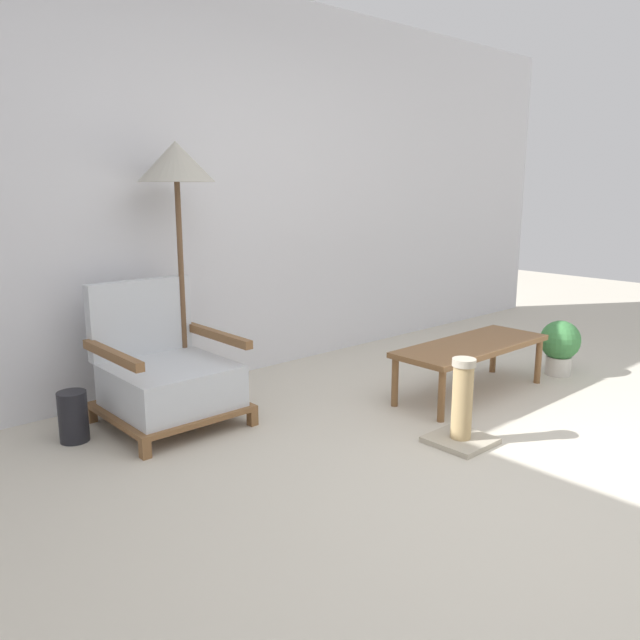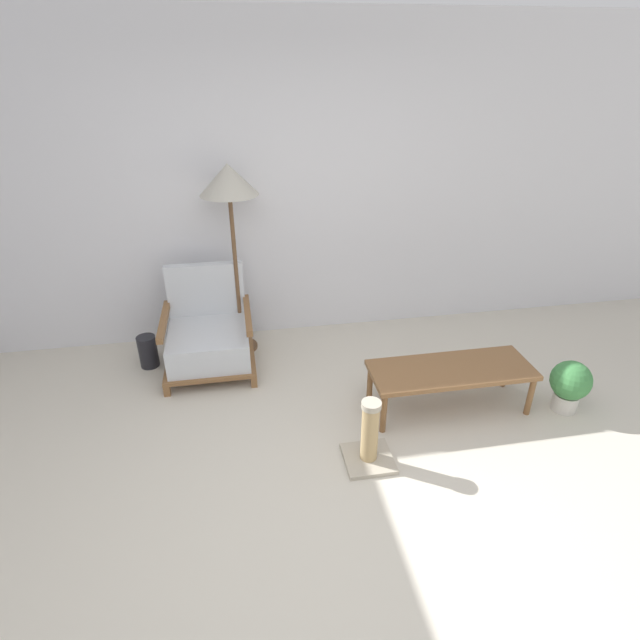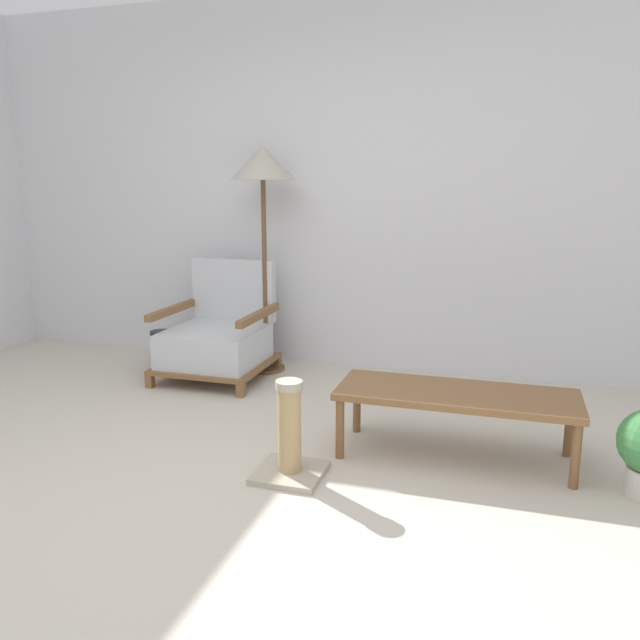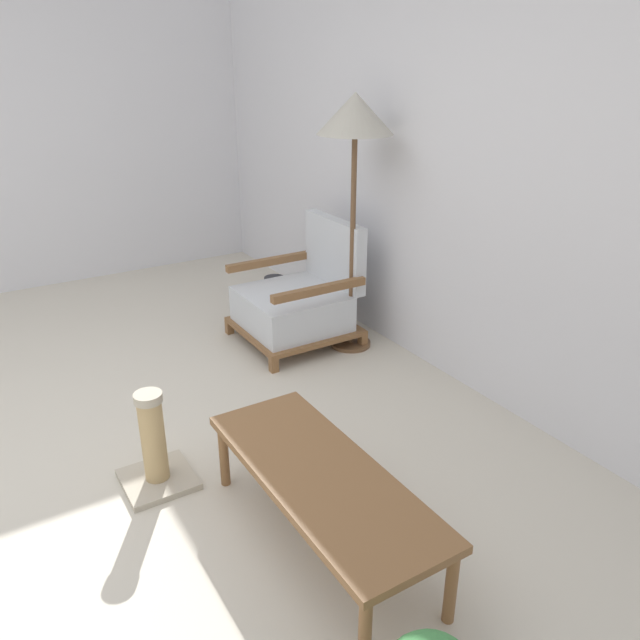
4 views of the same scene
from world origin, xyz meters
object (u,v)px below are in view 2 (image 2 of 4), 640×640
object	(u,v)px
potted_plant	(570,384)
coffee_table	(451,372)
scratching_post	(369,440)
armchair	(209,336)
vase	(148,351)
floor_lamp	(229,189)

from	to	relation	value
potted_plant	coffee_table	bearing A→B (deg)	168.16
coffee_table	scratching_post	distance (m)	0.87
armchair	vase	distance (m)	0.55
armchair	scratching_post	xyz separation A→B (m)	(1.03, -1.35, -0.12)
coffee_table	scratching_post	xyz separation A→B (m)	(-0.73, -0.45, -0.14)
vase	potted_plant	world-z (taller)	potted_plant
coffee_table	scratching_post	bearing A→B (deg)	-148.56
vase	potted_plant	distance (m)	3.35
coffee_table	potted_plant	size ratio (longest dim) A/B	2.93
armchair	coffee_table	distance (m)	1.98
potted_plant	vase	bearing A→B (deg)	159.61
armchair	floor_lamp	bearing A→B (deg)	42.43
floor_lamp	potted_plant	distance (m)	2.95
armchair	vase	size ratio (longest dim) A/B	2.91
coffee_table	potted_plant	distance (m)	0.88
coffee_table	vase	bearing A→B (deg)	156.61
coffee_table	scratching_post	size ratio (longest dim) A/B	2.51
coffee_table	potted_plant	world-z (taller)	potted_plant
floor_lamp	potted_plant	bearing A→B (deg)	-29.52
floor_lamp	potted_plant	size ratio (longest dim) A/B	4.02
armchair	coffee_table	world-z (taller)	armchair
potted_plant	floor_lamp	bearing A→B (deg)	150.48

